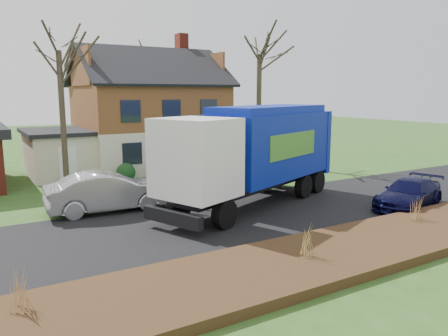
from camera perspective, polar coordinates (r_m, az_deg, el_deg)
ground at (r=17.92m, az=0.92°, el=-6.62°), size 120.00×120.00×0.00m
road at (r=17.92m, az=0.92°, el=-6.59°), size 80.00×7.00×0.02m
mulch_verge at (r=13.88m, az=12.69°, el=-11.20°), size 80.00×3.50×0.30m
main_house at (r=30.43m, az=-10.58°, el=7.69°), size 12.95×8.95×9.26m
garbage_truck at (r=19.74m, az=4.19°, el=2.52°), size 10.72×6.40×4.47m
silver_sedan at (r=19.48m, az=-14.85°, el=-3.01°), size 5.30×2.12×1.71m
navy_wagon at (r=21.10m, az=23.00°, el=-3.10°), size 4.75×2.92×1.28m
tree_front_west at (r=24.54m, az=-20.97°, el=16.61°), size 3.36×3.36×10.00m
tree_front_east at (r=31.42m, az=4.69°, el=16.87°), size 3.96×3.96×11.00m
tree_back at (r=40.00m, az=-9.67°, el=14.69°), size 3.24×3.24×10.27m
grass_clump_west at (r=10.90m, az=-24.85°, el=-14.12°), size 0.39×0.32×1.03m
grass_clump_mid at (r=13.20m, az=10.86°, el=-9.32°), size 0.35×0.29×0.97m
grass_clump_east at (r=18.10m, az=23.91°, el=-4.78°), size 0.38×0.31×0.95m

